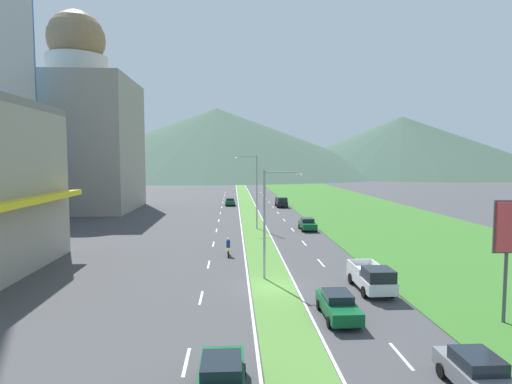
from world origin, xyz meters
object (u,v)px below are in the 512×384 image
object	(u,v)px
street_lamp_mid	(255,187)
motorcycle_rider	(228,248)
car_0	(222,378)
car_1	(307,224)
car_3	(479,375)
car_4	(338,305)
street_lamp_near	(269,216)
pickup_truck_1	(281,202)
pickup_truck_0	(372,278)
car_2	(230,202)

from	to	relation	value
street_lamp_mid	motorcycle_rider	size ratio (longest dim) A/B	4.99
street_lamp_mid	motorcycle_rider	bearing A→B (deg)	-102.24
car_0	car_1	bearing A→B (deg)	-15.02
car_0	car_3	size ratio (longest dim) A/B	1.03
car_3	car_4	bearing A→B (deg)	-156.61
street_lamp_near	pickup_truck_1	bearing A→B (deg)	82.19
pickup_truck_1	motorcycle_rider	xyz separation A→B (m)	(-10.16, -42.01, -0.24)
street_lamp_mid	car_3	size ratio (longest dim) A/B	2.34
pickup_truck_0	car_0	bearing A→B (deg)	-39.10
car_2	car_4	bearing A→B (deg)	-173.74
car_1	car_0	bearing A→B (deg)	-15.02
car_1	car_3	xyz separation A→B (m)	(-0.14, -39.12, -0.01)
car_3	pickup_truck_0	bearing A→B (deg)	179.68
street_lamp_mid	car_4	bearing A→B (deg)	-84.15
car_2	pickup_truck_0	bearing A→B (deg)	-169.62
car_1	car_2	bearing A→B (deg)	-161.23
street_lamp_mid	car_1	world-z (taller)	street_lamp_mid
car_3	car_2	bearing A→B (deg)	-171.58
car_4	pickup_truck_0	distance (m)	5.99
car_1	pickup_truck_1	distance (m)	27.57
car_2	car_4	xyz separation A→B (m)	(6.78, -61.74, -0.00)
street_lamp_near	car_4	distance (m)	9.87
street_lamp_near	street_lamp_mid	distance (m)	23.78
car_3	pickup_truck_1	size ratio (longest dim) A/B	0.79
pickup_truck_1	car_4	bearing A→B (deg)	-3.41
car_0	car_2	size ratio (longest dim) A/B	1.05
street_lamp_mid	car_3	distance (m)	41.20
motorcycle_rider	car_0	bearing A→B (deg)	179.98
car_1	pickup_truck_1	world-z (taller)	pickup_truck_1
car_1	car_3	size ratio (longest dim) A/B	0.98
pickup_truck_0	pickup_truck_1	world-z (taller)	same
car_4	street_lamp_near	bearing A→B (deg)	-157.65
car_4	motorcycle_rider	world-z (taller)	motorcycle_rider
car_0	motorcycle_rider	distance (m)	24.37
car_2	street_lamp_mid	bearing A→B (deg)	-173.29
street_lamp_near	motorcycle_rider	size ratio (longest dim) A/B	4.28
pickup_truck_1	motorcycle_rider	distance (m)	43.22
car_3	motorcycle_rider	world-z (taller)	motorcycle_rider
pickup_truck_0	motorcycle_rider	distance (m)	15.57
car_0	car_4	xyz separation A→B (m)	(6.68, 8.00, -0.05)
street_lamp_mid	car_1	bearing A→B (deg)	-9.79
street_lamp_mid	car_4	distance (m)	32.57
car_3	pickup_truck_0	distance (m)	13.03
car_0	pickup_truck_0	world-z (taller)	pickup_truck_0
car_2	pickup_truck_1	world-z (taller)	pickup_truck_1
car_1	motorcycle_rider	world-z (taller)	motorcycle_rider
pickup_truck_1	street_lamp_near	bearing A→B (deg)	-7.81
street_lamp_mid	street_lamp_near	bearing A→B (deg)	-90.27
car_3	motorcycle_rider	size ratio (longest dim) A/B	2.13
car_4	pickup_truck_1	distance (m)	58.49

